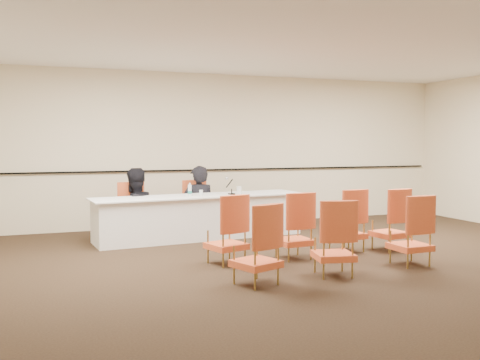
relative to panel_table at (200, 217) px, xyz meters
name	(u,v)px	position (x,y,z in m)	size (l,w,h in m)	color
floor	(314,266)	(0.83, -2.57, -0.37)	(10.00, 10.00, 0.00)	black
ceiling	(317,37)	(0.83, -2.57, 2.63)	(10.00, 10.00, 0.00)	white
wall_back	(220,150)	(0.83, 1.43, 1.13)	(10.00, 0.04, 3.00)	#F8E7C3
wall_rail	(221,170)	(0.83, 1.39, 0.73)	(9.80, 0.04, 0.03)	black
panel_table	(200,217)	(0.00, 0.00, 0.00)	(3.69, 0.85, 0.74)	white
panelist_main	(199,212)	(0.13, 0.57, 0.01)	(0.62, 0.40, 1.69)	black
panelist_main_chair	(198,207)	(0.13, 0.57, 0.11)	(0.50, 0.50, 0.95)	#C84A24
panelist_second	(134,216)	(-1.06, 0.45, 0.01)	(0.80, 0.62, 1.65)	black
panelist_second_chair	(134,210)	(-1.06, 0.45, 0.11)	(0.50, 0.50, 0.95)	#C84A24
papers	(222,195)	(0.37, -0.06, 0.37)	(0.30, 0.22, 0.00)	white
microphone	(232,186)	(0.55, -0.06, 0.53)	(0.11, 0.22, 0.31)	black
water_bottle	(190,189)	(-0.19, -0.04, 0.48)	(0.07, 0.07, 0.22)	#18897C
drinking_glass	(201,193)	(0.00, -0.05, 0.42)	(0.06, 0.06, 0.10)	white
coffee_cup	(239,190)	(0.70, -0.01, 0.44)	(0.09, 0.09, 0.14)	white
aud_chair_front_left	(226,229)	(-0.21, -2.01, 0.11)	(0.50, 0.50, 0.95)	#C84A24
aud_chair_front_mid	(294,225)	(0.78, -2.03, 0.11)	(0.50, 0.50, 0.95)	#C84A24
aud_chair_front_right	(347,220)	(1.76, -1.84, 0.11)	(0.50, 0.50, 0.95)	#C84A24
aud_chair_back_left	(256,244)	(-0.24, -3.13, 0.11)	(0.50, 0.50, 0.95)	#C84A24
aud_chair_back_mid	(333,237)	(0.82, -3.07, 0.11)	(0.50, 0.50, 0.95)	#C84A24
aud_chair_back_right	(410,230)	(2.08, -2.92, 0.11)	(0.50, 0.50, 0.95)	#C84A24
aud_chair_extra	(390,219)	(2.43, -1.99, 0.11)	(0.50, 0.50, 0.95)	#C84A24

